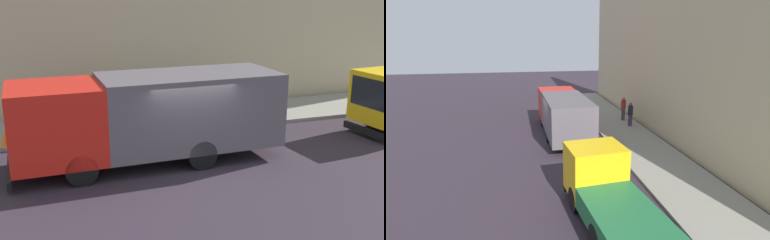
# 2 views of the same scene
# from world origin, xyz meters

# --- Properties ---
(ground) EXTENTS (80.00, 80.00, 0.00)m
(ground) POSITION_xyz_m (0.00, 0.00, 0.00)
(ground) COLOR #2F252F
(sidewalk) EXTENTS (3.38, 30.00, 0.13)m
(sidewalk) POSITION_xyz_m (4.69, 0.00, 0.07)
(sidewalk) COLOR gray
(sidewalk) RESTS_ON ground
(large_utility_truck) EXTENTS (2.68, 8.09, 2.65)m
(large_utility_truck) POSITION_xyz_m (0.66, 1.01, 1.51)
(large_utility_truck) COLOR red
(large_utility_truck) RESTS_ON ground
(pedestrian_walking) EXTENTS (0.38, 0.38, 1.77)m
(pedestrian_walking) POSITION_xyz_m (5.52, 3.26, 1.07)
(pedestrian_walking) COLOR #453D48
(pedestrian_walking) RESTS_ON sidewalk
(pedestrian_standing) EXTENTS (0.48, 0.48, 1.67)m
(pedestrian_standing) POSITION_xyz_m (5.49, 1.68, 1.01)
(pedestrian_standing) COLOR #412E5B
(pedestrian_standing) RESTS_ON sidewalk
(traffic_cone_orange) EXTENTS (0.45, 0.45, 0.65)m
(traffic_cone_orange) POSITION_xyz_m (3.32, 5.18, 0.46)
(traffic_cone_orange) COLOR orange
(traffic_cone_orange) RESTS_ON sidewalk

